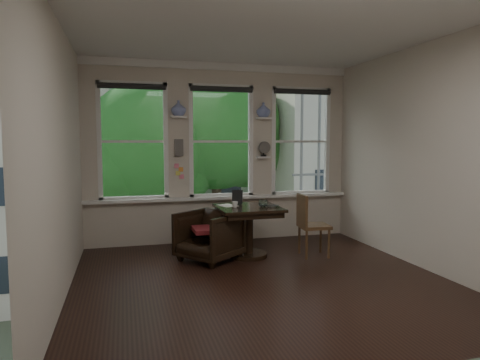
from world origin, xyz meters
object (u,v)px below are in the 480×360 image
object	(u,v)px
armchair_left	(209,236)
side_chair_right	(314,225)
table	(248,232)
laptop	(269,206)
mug	(235,204)

from	to	relation	value
armchair_left	side_chair_right	distance (m)	1.57
table	side_chair_right	world-z (taller)	side_chair_right
side_chair_right	laptop	bearing A→B (deg)	89.44
armchair_left	side_chair_right	bearing A→B (deg)	45.68
mug	table	bearing A→B (deg)	5.65
mug	laptop	bearing A→B (deg)	-14.29
laptop	armchair_left	bearing A→B (deg)	-165.35
side_chair_right	laptop	xyz separation A→B (m)	(-0.69, 0.07, 0.30)
table	armchair_left	size ratio (longest dim) A/B	1.15
side_chair_right	laptop	size ratio (longest dim) A/B	3.09
table	side_chair_right	size ratio (longest dim) A/B	0.98
armchair_left	mug	distance (m)	0.58
table	laptop	distance (m)	0.49
laptop	side_chair_right	bearing A→B (deg)	15.53
armchair_left	laptop	size ratio (longest dim) A/B	2.62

